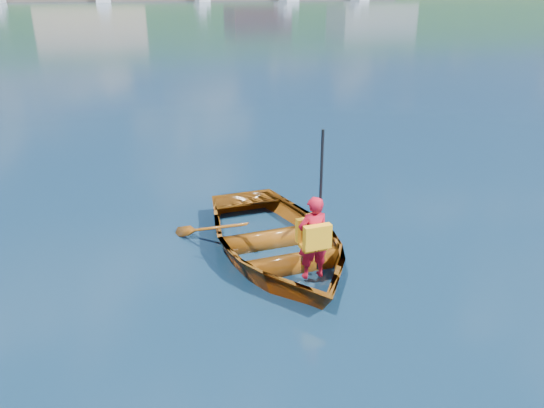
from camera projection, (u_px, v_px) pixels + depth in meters
name	position (u px, v px, depth m)	size (l,w,h in m)	color
ground	(286.00, 253.00, 7.41)	(600.00, 600.00, 0.00)	#0C263E
rowboat	(276.00, 240.00, 7.31)	(2.65, 3.59, 0.72)	brown
child_paddler	(313.00, 237.00, 6.41)	(0.40, 0.35, 1.83)	#B50F25
dock	(114.00, 0.00, 138.66)	(160.04, 9.99, 0.80)	brown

